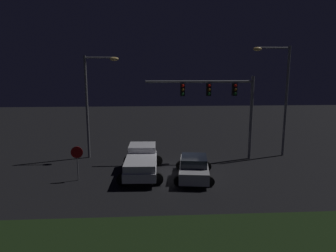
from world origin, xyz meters
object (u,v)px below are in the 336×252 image
traffic_signal_gantry (221,97)px  pickup_truck (142,160)px  street_lamp_right (280,88)px  street_lamp_left (93,94)px  car_sedan (194,167)px  stop_sign (77,157)px

traffic_signal_gantry → pickup_truck: bearing=-152.2°
pickup_truck → street_lamp_right: (10.94, 3.94, 4.53)m
traffic_signal_gantry → street_lamp_left: 9.90m
car_sedan → street_lamp_right: bearing=-49.0°
traffic_signal_gantry → street_lamp_left: street_lamp_left is taller
car_sedan → traffic_signal_gantry: (2.62, 4.19, 4.16)m
pickup_truck → street_lamp_left: bearing=43.4°
car_sedan → street_lamp_right: street_lamp_right is taller
traffic_signal_gantry → street_lamp_right: size_ratio=0.94×
stop_sign → traffic_signal_gantry: bearing=22.5°
pickup_truck → car_sedan: 3.56m
car_sedan → stop_sign: stop_sign is taller
street_lamp_left → traffic_signal_gantry: bearing=-6.4°
car_sedan → street_lamp_left: bearing=61.4°
pickup_truck → traffic_signal_gantry: size_ratio=0.66×
street_lamp_left → street_lamp_right: size_ratio=0.91×
traffic_signal_gantry → street_lamp_right: 5.01m
traffic_signal_gantry → street_lamp_right: street_lamp_right is taller
car_sedan → traffic_signal_gantry: 6.46m
car_sedan → street_lamp_right: size_ratio=0.52×
street_lamp_right → stop_sign: (-14.97, -4.94, -3.97)m
street_lamp_right → stop_sign: 16.25m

